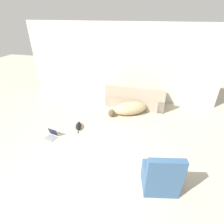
{
  "coord_description": "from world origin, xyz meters",
  "views": [
    {
      "loc": [
        1.21,
        -2.12,
        3.03
      ],
      "look_at": [
        0.28,
        1.79,
        0.7
      ],
      "focal_mm": 28.0,
      "sensor_mm": 36.0,
      "label": 1
    }
  ],
  "objects_px": {
    "dog": "(129,109)",
    "laptop_open": "(52,134)",
    "side_chair": "(161,177)",
    "cat": "(78,126)",
    "couch": "(135,99)"
  },
  "relations": [
    {
      "from": "couch",
      "to": "side_chair",
      "type": "xyz_separation_m",
      "value": [
        0.89,
        -3.34,
        0.04
      ]
    },
    {
      "from": "cat",
      "to": "side_chair",
      "type": "height_order",
      "value": "side_chair"
    },
    {
      "from": "laptop_open",
      "to": "side_chair",
      "type": "distance_m",
      "value": 3.06
    },
    {
      "from": "couch",
      "to": "dog",
      "type": "relative_size",
      "value": 1.39
    },
    {
      "from": "couch",
      "to": "dog",
      "type": "height_order",
      "value": "couch"
    },
    {
      "from": "couch",
      "to": "side_chair",
      "type": "relative_size",
      "value": 2.25
    },
    {
      "from": "dog",
      "to": "laptop_open",
      "type": "xyz_separation_m",
      "value": [
        -1.89,
        -1.71,
        -0.14
      ]
    },
    {
      "from": "couch",
      "to": "side_chair",
      "type": "bearing_deg",
      "value": 107.19
    },
    {
      "from": "laptop_open",
      "to": "side_chair",
      "type": "height_order",
      "value": "side_chair"
    },
    {
      "from": "laptop_open",
      "to": "side_chair",
      "type": "xyz_separation_m",
      "value": [
        2.89,
        -0.97,
        0.24
      ]
    },
    {
      "from": "couch",
      "to": "side_chair",
      "type": "height_order",
      "value": "side_chair"
    },
    {
      "from": "side_chair",
      "to": "laptop_open",
      "type": "bearing_deg",
      "value": -30.0
    },
    {
      "from": "couch",
      "to": "cat",
      "type": "bearing_deg",
      "value": 53.33
    },
    {
      "from": "side_chair",
      "to": "dog",
      "type": "bearing_deg",
      "value": -80.91
    },
    {
      "from": "cat",
      "to": "side_chair",
      "type": "relative_size",
      "value": 0.55
    }
  ]
}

